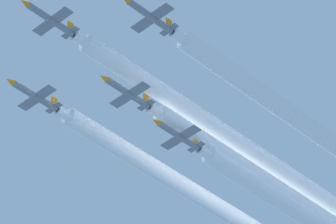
{
  "coord_description": "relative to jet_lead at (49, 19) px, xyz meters",
  "views": [
    {
      "loc": [
        -116.09,
        99.96,
        2.91
      ],
      "look_at": [
        -0.35,
        -17.79,
        138.53
      ],
      "focal_mm": 134.74,
      "sensor_mm": 36.0,
      "label": 1
    }
  ],
  "objects": [
    {
      "name": "jet_slot",
      "position": [
        0.43,
        -17.73,
        -4.46
      ],
      "size": [
        7.93,
        11.55,
        2.78
      ],
      "color": "slate"
    },
    {
      "name": "smoke_trail_slot",
      "position": [
        0.43,
        -56.52,
        -4.48
      ],
      "size": [
        3.3,
        67.02,
        3.3
      ],
      "color": "white"
    },
    {
      "name": "smoke_trail_high_trail",
      "position": [
        -0.2,
        -65.47,
        -7.36
      ],
      "size": [
        3.3,
        61.99,
        3.3
      ],
      "color": "white"
    },
    {
      "name": "jet_right_wingman",
      "position": [
        13.52,
        -8.65,
        -2.82
      ],
      "size": [
        7.93,
        11.55,
        2.78
      ],
      "color": "slate"
    },
    {
      "name": "smoke_trail_left_wingman",
      "position": [
        -13.55,
        -51.18,
        -2.24
      ],
      "size": [
        3.3,
        73.82,
        3.3
      ],
      "color": "white"
    },
    {
      "name": "jet_lead",
      "position": [
        0.0,
        0.0,
        0.0
      ],
      "size": [
        7.93,
        11.55,
        2.78
      ],
      "color": "slate"
    },
    {
      "name": "jet_left_wingman",
      "position": [
        -13.55,
        -9.0,
        -2.21
      ],
      "size": [
        7.93,
        11.55,
        2.78
      ],
      "color": "slate"
    },
    {
      "name": "smoke_trail_right_wingman",
      "position": [
        13.52,
        -46.06,
        -2.84
      ],
      "size": [
        3.3,
        64.26,
        3.3
      ],
      "color": "white"
    },
    {
      "name": "smoke_trail_lead",
      "position": [
        -0.0,
        -39.65,
        -0.03
      ],
      "size": [
        3.3,
        68.75,
        3.3
      ],
      "color": "white"
    },
    {
      "name": "jet_high_trail",
      "position": [
        -0.2,
        -29.2,
        -7.33
      ],
      "size": [
        7.93,
        11.55,
        2.78
      ],
      "color": "slate"
    }
  ]
}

